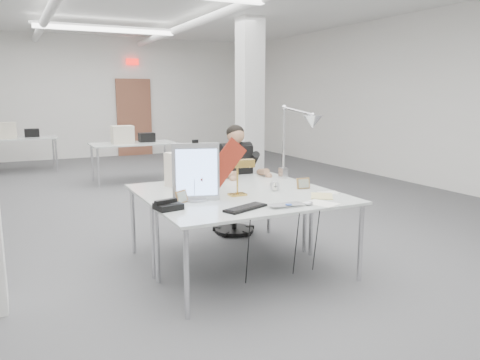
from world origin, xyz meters
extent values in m
cube|color=#4B4C4E|center=(0.00, 0.00, -0.01)|extent=(10.00, 14.00, 0.02)
cube|color=white|center=(0.00, 7.01, 1.60)|extent=(10.00, 0.02, 3.20)
cube|color=white|center=(5.01, 0.00, 1.60)|extent=(0.02, 14.00, 3.20)
cube|color=white|center=(2.50, 2.50, 1.60)|extent=(0.45, 0.45, 3.20)
cube|color=brown|center=(1.20, 6.94, 1.05)|extent=(0.95, 0.08, 2.10)
cube|color=red|center=(1.20, 6.90, 2.55)|extent=(0.32, 0.06, 0.16)
cube|color=white|center=(0.00, 4.00, 2.98)|extent=(2.80, 0.14, 0.08)
cube|color=silver|center=(0.00, -2.50, 0.74)|extent=(1.80, 0.90, 0.02)
cube|color=silver|center=(0.00, -1.60, 0.74)|extent=(1.80, 0.90, 0.02)
cube|color=silver|center=(0.20, 3.00, 0.74)|extent=(1.60, 0.80, 0.02)
cube|color=silver|center=(-1.80, 5.20, 0.74)|extent=(1.60, 0.80, 0.02)
cube|color=#ACACB1|center=(-0.49, -2.20, 1.02)|extent=(0.41, 0.16, 0.52)
cube|color=maroon|center=(-0.23, -2.23, 1.07)|extent=(0.47, 0.01, 0.50)
cube|color=black|center=(-0.23, -2.68, 0.77)|extent=(0.44, 0.28, 0.02)
imported|color=#B9BABF|center=(0.11, -2.80, 0.77)|extent=(0.31, 0.21, 0.02)
ellipsoid|color=silver|center=(0.32, -2.80, 0.77)|extent=(0.10, 0.07, 0.04)
cube|color=black|center=(-0.82, -2.40, 0.78)|extent=(0.23, 0.22, 0.05)
cube|color=#9C7043|center=(-0.64, -2.23, 0.81)|extent=(0.14, 0.11, 0.11)
cube|color=olive|center=(0.68, -2.18, 0.81)|extent=(0.15, 0.05, 0.11)
cylinder|color=#B7B6BB|center=(0.36, -2.15, 0.81)|extent=(0.10, 0.06, 0.10)
cube|color=white|center=(0.45, -2.80, 0.76)|extent=(0.27, 0.32, 0.01)
cube|color=#CEC27B|center=(0.63, -2.56, 0.76)|extent=(0.32, 0.34, 0.01)
cube|color=silver|center=(0.78, -2.46, 0.76)|extent=(0.22, 0.18, 0.01)
cube|color=beige|center=(-0.31, -1.51, 0.93)|extent=(0.47, 0.46, 0.35)
camera|label=1|loc=(-1.96, -6.06, 1.71)|focal=35.00mm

